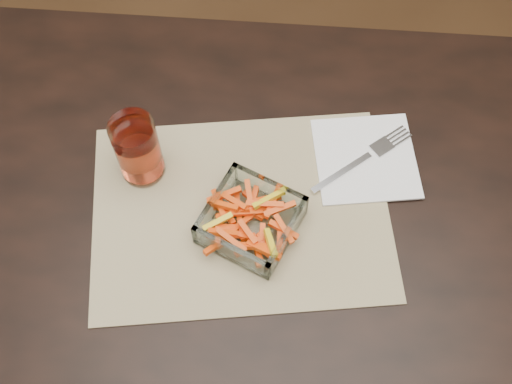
# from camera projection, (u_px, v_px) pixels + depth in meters

# --- Properties ---
(dining_table) EXTENTS (1.60, 0.90, 0.75)m
(dining_table) POSITION_uv_depth(u_px,v_px,m) (315.00, 279.00, 1.02)
(dining_table) COLOR black
(dining_table) RESTS_ON ground
(placemat) EXTENTS (0.50, 0.40, 0.00)m
(placemat) POSITION_uv_depth(u_px,v_px,m) (241.00, 211.00, 0.98)
(placemat) COLOR tan
(placemat) RESTS_ON dining_table
(glass_bowl) EXTENTS (0.17, 0.17, 0.05)m
(glass_bowl) POSITION_uv_depth(u_px,v_px,m) (251.00, 221.00, 0.95)
(glass_bowl) COLOR white
(glass_bowl) RESTS_ON placemat
(tumbler) EXTENTS (0.07, 0.07, 0.12)m
(tumbler) POSITION_uv_depth(u_px,v_px,m) (138.00, 151.00, 0.96)
(tumbler) COLOR white
(tumbler) RESTS_ON placemat
(napkin) EXTENTS (0.18, 0.18, 0.00)m
(napkin) POSITION_uv_depth(u_px,v_px,m) (366.00, 158.00, 1.02)
(napkin) COLOR white
(napkin) RESTS_ON placemat
(fork) EXTENTS (0.16, 0.14, 0.00)m
(fork) POSITION_uv_depth(u_px,v_px,m) (365.00, 158.00, 1.01)
(fork) COLOR silver
(fork) RESTS_ON napkin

